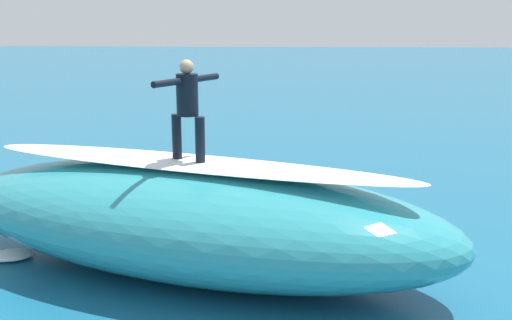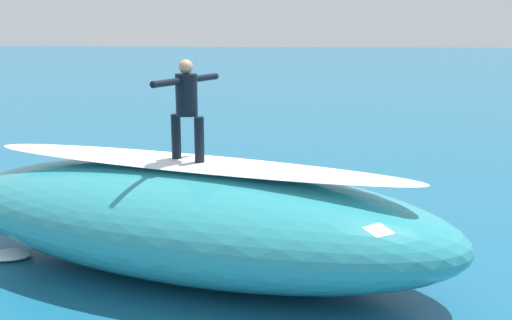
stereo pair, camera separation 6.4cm
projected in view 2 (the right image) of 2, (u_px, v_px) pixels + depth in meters
ground_plane at (189, 223)px, 12.40m from camera, size 120.00×120.00×0.00m
wave_crest at (192, 219)px, 9.98m from camera, size 8.89×5.55×1.70m
wave_foam_lip at (190, 163)px, 9.77m from camera, size 7.07×3.24×0.08m
surfboard_riding at (188, 163)px, 9.79m from camera, size 2.02×1.50×0.08m
surfer_riding at (187, 102)px, 9.58m from camera, size 0.83×1.27×1.51m
surfboard_paddling at (303, 195)px, 14.15m from camera, size 2.15×1.08×0.10m
surfer_paddling at (297, 187)px, 14.08m from camera, size 1.66×0.72×0.30m
foam_patch_near at (11, 255)px, 10.65m from camera, size 0.82×0.69×0.13m
foam_patch_mid at (173, 251)px, 10.76m from camera, size 1.00×0.82×0.16m
foam_patch_far at (4, 218)px, 12.54m from camera, size 0.60×0.68×0.11m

